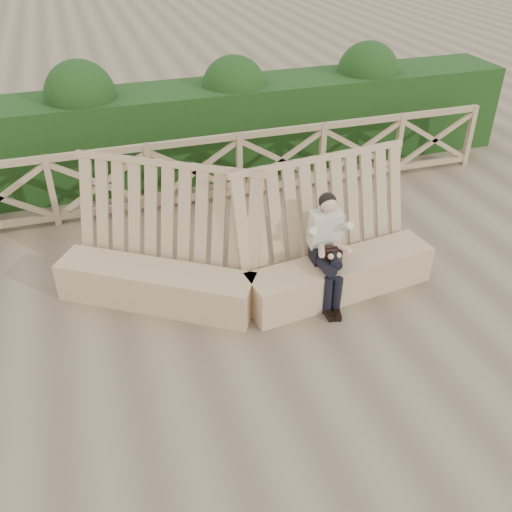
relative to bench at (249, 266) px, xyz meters
name	(u,v)px	position (x,y,z in m)	size (l,w,h in m)	color
ground	(268,342)	(-0.07, -0.93, -0.41)	(60.00, 60.00, 0.00)	brown
bench	(249,266)	(0.00, 0.00, 0.00)	(4.55, 1.97, 1.62)	#9D7F5A
woman	(327,244)	(0.87, -0.34, 0.34)	(0.38, 0.79, 1.37)	black
guardrail	(195,172)	(-0.07, 2.57, 0.14)	(10.10, 0.09, 1.10)	#967F57
hedge	(179,133)	(-0.07, 3.77, 0.34)	(12.00, 1.20, 1.50)	black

